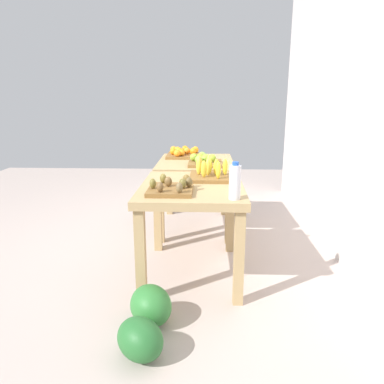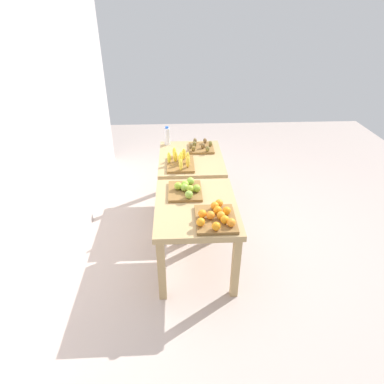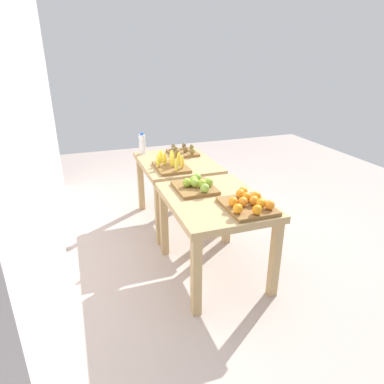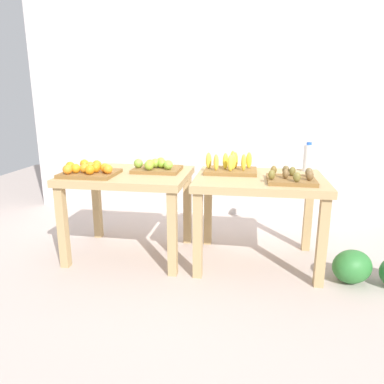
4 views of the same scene
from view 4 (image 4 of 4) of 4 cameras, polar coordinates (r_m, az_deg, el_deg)
ground_plane at (r=3.26m, az=-0.00°, el=-10.31°), size 8.00×8.00×0.00m
back_wall at (r=4.29m, az=3.00°, el=16.35°), size 4.40×0.12×3.00m
display_table_left at (r=3.17m, az=-10.03°, el=1.11°), size 1.04×0.80×0.75m
display_table_right at (r=3.00m, az=10.60°, el=0.30°), size 1.04×0.80×0.75m
orange_bin at (r=3.10m, az=-16.01°, el=3.31°), size 0.44×0.36×0.11m
apple_bin at (r=3.16m, az=-5.69°, el=4.00°), size 0.42×0.34×0.11m
banana_crate at (r=3.11m, az=6.14°, el=3.94°), size 0.44×0.33×0.17m
kiwi_bin at (r=2.85m, az=15.41°, el=2.16°), size 0.37×0.33×0.10m
water_bottle at (r=3.29m, az=17.91°, el=5.18°), size 0.08×0.08×0.25m
watermelon_pile at (r=3.10m, az=26.61°, el=-10.84°), size 0.71×0.39×0.26m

